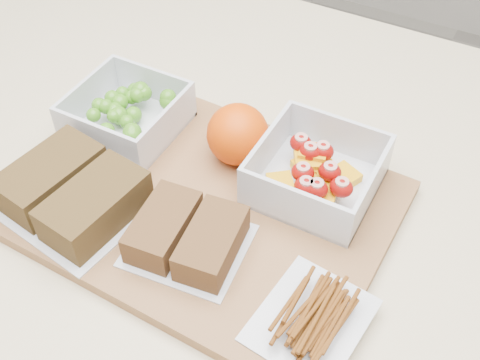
{
  "coord_description": "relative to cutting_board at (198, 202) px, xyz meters",
  "views": [
    {
      "loc": [
        0.23,
        -0.39,
        1.42
      ],
      "look_at": [
        0.01,
        0.02,
        0.93
      ],
      "focal_mm": 45.0,
      "sensor_mm": 36.0,
      "label": 1
    }
  ],
  "objects": [
    {
      "name": "sandwich_bag_left",
      "position": [
        -0.11,
        -0.07,
        0.03
      ],
      "size": [
        0.17,
        0.15,
        0.05
      ],
      "color": "silver",
      "rests_on": "cutting_board"
    },
    {
      "name": "orange",
      "position": [
        0.01,
        0.08,
        0.04
      ],
      "size": [
        0.07,
        0.07,
        0.07
      ],
      "primitive_type": "sphere",
      "color": "#EC4B05",
      "rests_on": "cutting_board"
    },
    {
      "name": "fruit_container",
      "position": [
        0.11,
        0.08,
        0.03
      ],
      "size": [
        0.13,
        0.13,
        0.06
      ],
      "color": "silver",
      "rests_on": "cutting_board"
    },
    {
      "name": "pretzel_bag",
      "position": [
        0.17,
        -0.08,
        0.02
      ],
      "size": [
        0.11,
        0.13,
        0.03
      ],
      "color": "silver",
      "rests_on": "cutting_board"
    },
    {
      "name": "cutting_board",
      "position": [
        0.0,
        0.0,
        0.0
      ],
      "size": [
        0.43,
        0.31,
        0.02
      ],
      "primitive_type": "cube",
      "rotation": [
        0.0,
        0.0,
        -0.03
      ],
      "color": "#94663D",
      "rests_on": "counter"
    },
    {
      "name": "grape_container",
      "position": [
        -0.14,
        0.06,
        0.03
      ],
      "size": [
        0.12,
        0.12,
        0.05
      ],
      "color": "silver",
      "rests_on": "cutting_board"
    },
    {
      "name": "sandwich_bag_center",
      "position": [
        0.03,
        -0.06,
        0.03
      ],
      "size": [
        0.13,
        0.12,
        0.04
      ],
      "color": "silver",
      "rests_on": "cutting_board"
    }
  ]
}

